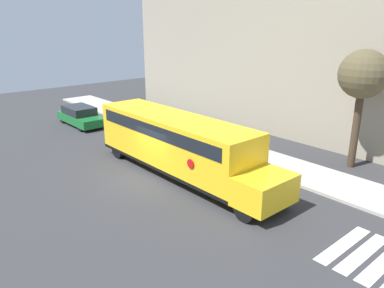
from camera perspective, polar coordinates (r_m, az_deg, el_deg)
The scene contains 7 objects.
ground_plane at distance 19.08m, azimuth -7.04°, elevation -5.36°, with size 60.00×60.00×0.00m, color #333335.
sidewalk_strip at distance 23.05m, azimuth 6.39°, elevation -0.94°, with size 44.00×3.00×0.15m.
building_backdrop at distance 27.07m, azimuth 16.39°, elevation 12.53°, with size 32.00×4.00×10.49m.
crosswalk_stripes at distance 14.41m, azimuth 27.16°, elevation -15.79°, with size 3.30×3.20×0.01m.
school_bus at distance 18.99m, azimuth -2.12°, elevation 0.29°, with size 11.85×2.57×3.02m.
parked_car at distance 29.92m, azimuth -16.60°, elevation 4.13°, with size 4.73×1.89×1.41m.
tree_near_sidewalk at distance 21.19m, azimuth 24.63°, elevation 9.34°, with size 2.50×2.50×6.28m.
Camera 1 is at (14.60, -9.67, 7.58)m, focal length 35.00 mm.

